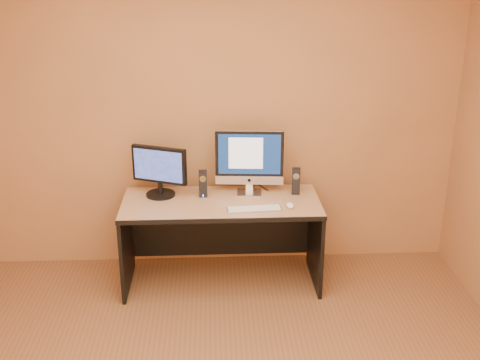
# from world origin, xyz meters

# --- Properties ---
(walls) EXTENTS (4.00, 4.00, 2.60)m
(walls) POSITION_xyz_m (0.00, 0.00, 1.30)
(walls) COLOR #A76B43
(walls) RESTS_ON ground
(desk) EXTENTS (1.54, 0.67, 0.71)m
(desk) POSITION_xyz_m (0.05, 1.57, 0.35)
(desk) COLOR tan
(desk) RESTS_ON ground
(imac) EXTENTS (0.56, 0.24, 0.53)m
(imac) POSITION_xyz_m (0.27, 1.73, 0.97)
(imac) COLOR #B6B6BA
(imac) RESTS_ON desk
(second_monitor) EXTENTS (0.51, 0.39, 0.40)m
(second_monitor) POSITION_xyz_m (-0.43, 1.72, 0.91)
(second_monitor) COLOR black
(second_monitor) RESTS_ON desk
(speaker_left) EXTENTS (0.07, 0.07, 0.21)m
(speaker_left) POSITION_xyz_m (-0.09, 1.69, 0.82)
(speaker_left) COLOR black
(speaker_left) RESTS_ON desk
(speaker_right) EXTENTS (0.07, 0.08, 0.21)m
(speaker_right) POSITION_xyz_m (0.64, 1.71, 0.82)
(speaker_right) COLOR black
(speaker_right) RESTS_ON desk
(keyboard) EXTENTS (0.42, 0.14, 0.02)m
(keyboard) POSITION_xyz_m (0.29, 1.40, 0.72)
(keyboard) COLOR #BCBCC1
(keyboard) RESTS_ON desk
(mouse) EXTENTS (0.06, 0.10, 0.03)m
(mouse) POSITION_xyz_m (0.57, 1.43, 0.73)
(mouse) COLOR white
(mouse) RESTS_ON desk
(cable_a) EXTENTS (0.10, 0.19, 0.01)m
(cable_a) POSITION_xyz_m (0.38, 1.87, 0.71)
(cable_a) COLOR black
(cable_a) RESTS_ON desk
(cable_b) EXTENTS (0.10, 0.15, 0.01)m
(cable_b) POSITION_xyz_m (0.30, 1.85, 0.71)
(cable_b) COLOR black
(cable_b) RESTS_ON desk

